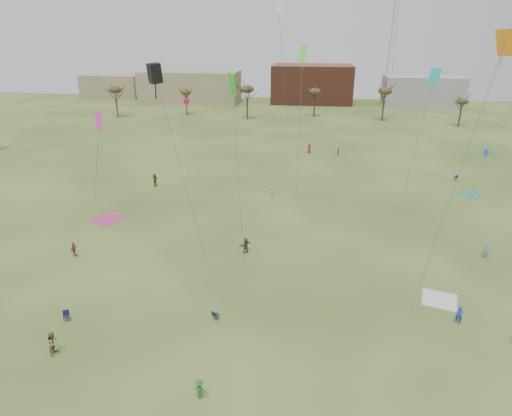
# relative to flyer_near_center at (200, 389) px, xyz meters

# --- Properties ---
(ground) EXTENTS (260.00, 260.00, 0.00)m
(ground) POSITION_rel_flyer_near_center_xyz_m (1.21, 7.63, -0.72)
(ground) COLOR #315219
(ground) RESTS_ON ground
(flyer_near_center) EXTENTS (0.98, 0.63, 1.43)m
(flyer_near_center) POSITION_rel_flyer_near_center_xyz_m (0.00, 0.00, 0.00)
(flyer_near_center) COLOR #246D26
(flyer_near_center) RESTS_ON ground
(flyer_near_right) EXTENTS (0.69, 0.60, 1.60)m
(flyer_near_right) POSITION_rel_flyer_near_center_xyz_m (19.15, 10.28, 0.08)
(flyer_near_right) COLOR #204296
(flyer_near_right) RESTS_ON ground
(spectator_fore_b) EXTENTS (0.75, 0.95, 1.94)m
(spectator_fore_b) POSITION_rel_flyer_near_center_xyz_m (-11.74, 2.75, 0.25)
(spectator_fore_b) COLOR #886C56
(spectator_fore_b) RESTS_ON ground
(spectator_fore_c) EXTENTS (1.46, 1.58, 1.77)m
(spectator_fore_c) POSITION_rel_flyer_near_center_xyz_m (0.02, 20.15, 0.17)
(spectator_fore_c) COLOR brown
(spectator_fore_c) RESTS_ON ground
(flyer_mid_c) EXTENTS (0.72, 0.62, 1.66)m
(flyer_mid_c) POSITION_rel_flyer_near_center_xyz_m (25.35, 22.26, 0.12)
(flyer_mid_c) COLOR #6695AB
(flyer_mid_c) RESTS_ON ground
(spectator_mid_d) EXTENTS (0.54, 1.00, 1.62)m
(spectator_mid_d) POSITION_rel_flyer_near_center_xyz_m (-17.94, 17.01, 0.10)
(spectator_mid_d) COLOR #A6457F
(spectator_mid_d) RESTS_ON ground
(spectator_mid_e) EXTENTS (0.80, 0.69, 1.41)m
(spectator_mid_e) POSITION_rel_flyer_near_center_xyz_m (1.27, 37.76, -0.01)
(spectator_mid_e) COLOR white
(spectator_mid_e) RESTS_ON ground
(flyer_far_a) EXTENTS (0.85, 1.85, 1.92)m
(flyer_far_a) POSITION_rel_flyer_near_center_xyz_m (-17.07, 39.82, 0.24)
(flyer_far_a) COLOR #286421
(flyer_far_a) RESTS_ON ground
(flyer_far_b) EXTENTS (0.99, 1.02, 1.77)m
(flyer_far_b) POSITION_rel_flyer_near_center_xyz_m (6.32, 62.50, 0.17)
(flyer_far_b) COLOR #B21E24
(flyer_far_b) RESTS_ON ground
(flyer_far_c) EXTENTS (0.88, 1.06, 1.43)m
(flyer_far_c) POSITION_rel_flyer_near_center_xyz_m (11.85, 61.08, -0.00)
(flyer_far_c) COLOR navy
(flyer_far_c) RESTS_ON ground
(blanket_cream) EXTENTS (3.58, 3.58, 0.03)m
(blanket_cream) POSITION_rel_flyer_near_center_xyz_m (18.54, 13.55, -0.71)
(blanket_cream) COLOR silver
(blanket_cream) RESTS_ON ground
(blanket_plum) EXTENTS (4.75, 4.75, 0.03)m
(blanket_plum) POSITION_rel_flyer_near_center_xyz_m (-18.76, 26.73, -0.71)
(blanket_plum) COLOR #B8386A
(blanket_plum) RESTS_ON ground
(blanket_olive) EXTENTS (4.20, 4.20, 0.03)m
(blanket_olive) POSITION_rel_flyer_near_center_xyz_m (29.91, 41.98, -0.71)
(blanket_olive) COLOR #328C62
(blanket_olive) RESTS_ON ground
(camp_chair_left) EXTENTS (0.69, 0.71, 0.87)m
(camp_chair_left) POSITION_rel_flyer_near_center_xyz_m (-12.99, 6.57, -0.46)
(camp_chair_left) COLOR #141537
(camp_chair_left) RESTS_ON ground
(camp_chair_center) EXTENTS (0.73, 0.74, 0.87)m
(camp_chair_center) POSITION_rel_flyer_near_center_xyz_m (-0.75, 8.27, -0.46)
(camp_chair_center) COLOR #141C39
(camp_chair_center) RESTS_ON ground
(camp_chair_right) EXTENTS (0.71, 0.69, 0.87)m
(camp_chair_right) POSITION_rel_flyer_near_center_xyz_m (29.79, 48.38, -0.46)
(camp_chair_right) COLOR #131435
(camp_chair_right) RESTS_ON ground
(kites_aloft) EXTENTS (56.70, 74.06, 25.78)m
(kites_aloft) POSITION_rel_flyer_near_center_xyz_m (-2.26, 34.77, 18.41)
(kites_aloft) COLOR teal
(kites_aloft) RESTS_ON ground
(tree_line) EXTENTS (117.44, 49.32, 8.91)m
(tree_line) POSITION_rel_flyer_near_center_xyz_m (-1.63, 86.75, 6.37)
(tree_line) COLOR #3A2B1E
(tree_line) RESTS_ON ground
(building_tan) EXTENTS (32.00, 14.00, 10.00)m
(building_tan) POSITION_rel_flyer_near_center_xyz_m (-33.79, 122.63, 4.28)
(building_tan) COLOR #937F60
(building_tan) RESTS_ON ground
(building_brick) EXTENTS (26.00, 16.00, 12.00)m
(building_brick) POSITION_rel_flyer_near_center_xyz_m (6.21, 127.63, 5.28)
(building_brick) COLOR brown
(building_brick) RESTS_ON ground
(building_grey) EXTENTS (24.00, 12.00, 9.00)m
(building_grey) POSITION_rel_flyer_near_center_xyz_m (41.21, 125.63, 3.78)
(building_grey) COLOR gray
(building_grey) RESTS_ON ground
(building_tan_west) EXTENTS (20.00, 12.00, 8.00)m
(building_tan_west) POSITION_rel_flyer_near_center_xyz_m (-63.79, 129.63, 3.28)
(building_tan_west) COLOR #937F60
(building_tan_west) RESTS_ON ground
(radio_tower) EXTENTS (1.51, 1.72, 41.00)m
(radio_tower) POSITION_rel_flyer_near_center_xyz_m (31.21, 132.63, 18.49)
(radio_tower) COLOR #9EA3A8
(radio_tower) RESTS_ON ground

